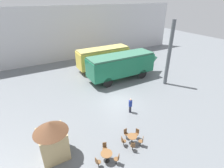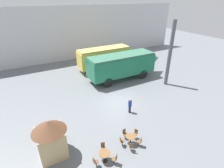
% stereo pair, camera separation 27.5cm
% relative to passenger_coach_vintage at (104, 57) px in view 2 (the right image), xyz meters
% --- Properties ---
extents(ground_plane, '(80.00, 80.00, 0.00)m').
position_rel_passenger_coach_vintage_xyz_m(ground_plane, '(-2.90, -8.89, -2.01)').
color(ground_plane, slate).
extents(backdrop_wall, '(44.00, 0.15, 9.00)m').
position_rel_passenger_coach_vintage_xyz_m(backdrop_wall, '(-2.90, 7.08, 2.49)').
color(backdrop_wall, silver).
rests_on(backdrop_wall, ground_plane).
extents(passenger_coach_vintage, '(7.93, 2.42, 3.37)m').
position_rel_passenger_coach_vintage_xyz_m(passenger_coach_vintage, '(0.00, 0.00, 0.00)').
color(passenger_coach_vintage, '#E0C64C').
rests_on(passenger_coach_vintage, ground_plane).
extents(streamlined_locomotive, '(11.05, 2.89, 3.46)m').
position_rel_passenger_coach_vintage_xyz_m(streamlined_locomotive, '(1.17, -4.32, 0.10)').
color(streamlined_locomotive, '#196B47').
rests_on(streamlined_locomotive, ground_plane).
extents(cafe_table_near, '(0.81, 0.81, 0.73)m').
position_rel_passenger_coach_vintage_xyz_m(cafe_table_near, '(-7.55, -15.30, -1.45)').
color(cafe_table_near, black).
rests_on(cafe_table_near, ground_plane).
extents(cafe_table_mid, '(0.74, 0.74, 0.74)m').
position_rel_passenger_coach_vintage_xyz_m(cafe_table_mid, '(-5.09, -14.84, -1.46)').
color(cafe_table_mid, black).
rests_on(cafe_table_mid, ground_plane).
extents(cafe_chair_0, '(0.40, 0.40, 0.87)m').
position_rel_passenger_coach_vintage_xyz_m(cafe_chair_0, '(-7.03, -15.88, -1.50)').
color(cafe_chair_0, black).
rests_on(cafe_chair_0, ground_plane).
extents(cafe_chair_1, '(0.37, 0.39, 0.87)m').
position_rel_passenger_coach_vintage_xyz_m(cafe_chair_1, '(-7.31, -14.56, -1.50)').
color(cafe_chair_1, black).
rests_on(cafe_chair_1, ground_plane).
extents(cafe_chair_2, '(0.38, 0.36, 0.87)m').
position_rel_passenger_coach_vintage_xyz_m(cafe_chair_2, '(-8.31, -15.46, -1.50)').
color(cafe_chair_2, black).
rests_on(cafe_chair_2, ground_plane).
extents(cafe_chair_3, '(0.40, 0.40, 0.87)m').
position_rel_passenger_coach_vintage_xyz_m(cafe_chair_3, '(-4.59, -15.40, -1.50)').
color(cafe_chair_3, black).
rests_on(cafe_chair_3, ground_plane).
extents(cafe_chair_4, '(0.40, 0.38, 0.87)m').
position_rel_passenger_coach_vintage_xyz_m(cafe_chair_4, '(-4.40, -14.54, -1.50)').
color(cafe_chair_4, black).
rests_on(cafe_chair_4, ground_plane).
extents(cafe_chair_5, '(0.36, 0.37, 0.87)m').
position_rel_passenger_coach_vintage_xyz_m(cafe_chair_5, '(-5.16, -14.10, -1.50)').
color(cafe_chair_5, black).
rests_on(cafe_chair_5, ground_plane).
extents(cafe_chair_6, '(0.38, 0.36, 0.87)m').
position_rel_passenger_coach_vintage_xyz_m(cafe_chair_6, '(-5.81, -14.69, -1.50)').
color(cafe_chair_6, black).
rests_on(cafe_chair_6, ground_plane).
extents(cafe_chair_7, '(0.39, 0.40, 0.87)m').
position_rel_passenger_coach_vintage_xyz_m(cafe_chair_7, '(-5.46, -15.49, -1.50)').
color(cafe_chair_7, black).
rests_on(cafe_chair_7, ground_plane).
extents(visitor_person, '(0.34, 0.34, 1.55)m').
position_rel_passenger_coach_vintage_xyz_m(visitor_person, '(-2.85, -11.39, -1.18)').
color(visitor_person, '#262633').
rests_on(visitor_person, ground_plane).
extents(ticket_kiosk, '(2.34, 2.34, 3.00)m').
position_rel_passenger_coach_vintage_xyz_m(ticket_kiosk, '(-10.54, -13.06, -0.34)').
color(ticket_kiosk, tan).
rests_on(ticket_kiosk, ground_plane).
extents(support_pillar, '(0.44, 0.44, 8.00)m').
position_rel_passenger_coach_vintage_xyz_m(support_pillar, '(4.75, -8.42, 1.99)').
color(support_pillar, '#4C5156').
rests_on(support_pillar, ground_plane).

